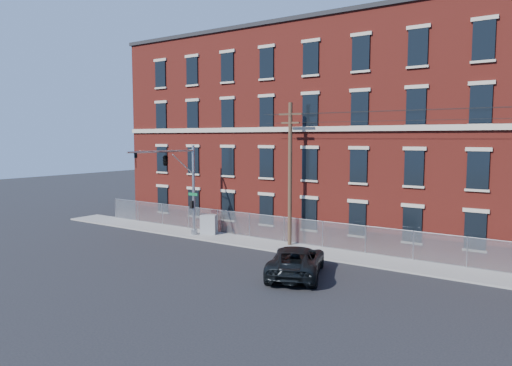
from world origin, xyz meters
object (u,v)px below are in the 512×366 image
object	(u,v)px
utility_pole_near	(290,171)
utility_cabinet	(209,224)
traffic_signal_mast	(172,169)
pickup_truck	(296,261)

from	to	relation	value
utility_pole_near	utility_cabinet	distance (m)	8.44
utility_pole_near	utility_cabinet	size ratio (longest dim) A/B	6.50
traffic_signal_mast	utility_pole_near	size ratio (longest dim) A/B	0.70
pickup_truck	utility_pole_near	bearing A→B (deg)	-78.50
traffic_signal_mast	pickup_truck	world-z (taller)	traffic_signal_mast
traffic_signal_mast	utility_cabinet	size ratio (longest dim) A/B	4.55
traffic_signal_mast	pickup_truck	distance (m)	12.96
traffic_signal_mast	pickup_truck	size ratio (longest dim) A/B	1.17
pickup_truck	utility_cabinet	world-z (taller)	pickup_truck
traffic_signal_mast	utility_cabinet	world-z (taller)	traffic_signal_mast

